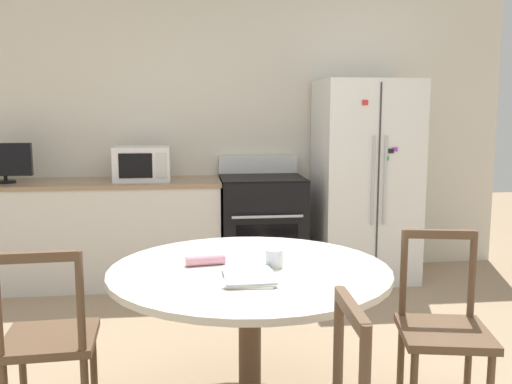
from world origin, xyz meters
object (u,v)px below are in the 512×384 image
(dining_chair_left, at_px, (49,341))
(candle_glass, at_px, (274,259))
(oven_range, at_px, (262,227))
(countertop_tv, at_px, (5,161))
(dining_chair_right, at_px, (443,330))
(microwave, at_px, (142,164))
(refrigerator, at_px, (365,180))

(dining_chair_left, xyz_separation_m, candle_glass, (1.06, 0.00, 0.36))
(oven_range, distance_m, dining_chair_left, 2.62)
(oven_range, relative_size, countertop_tv, 2.47)
(dining_chair_right, xyz_separation_m, candle_glass, (-0.83, 0.10, 0.36))
(microwave, height_order, candle_glass, microwave)
(refrigerator, bearing_deg, countertop_tv, 179.50)
(dining_chair_right, bearing_deg, countertop_tv, -29.24)
(oven_range, relative_size, dining_chair_right, 1.20)
(microwave, height_order, dining_chair_left, microwave)
(refrigerator, xyz_separation_m, dining_chair_left, (-2.22, -2.24, -0.44))
(refrigerator, height_order, dining_chair_right, refrigerator)
(refrigerator, distance_m, oven_range, 1.01)
(refrigerator, relative_size, countertop_tv, 4.02)
(dining_chair_right, relative_size, dining_chair_left, 1.00)
(countertop_tv, xyz_separation_m, dining_chair_right, (2.73, -2.36, -0.65))
(dining_chair_left, distance_m, candle_glass, 1.12)
(refrigerator, xyz_separation_m, candle_glass, (-1.16, -2.23, -0.09))
(refrigerator, height_order, candle_glass, refrigerator)
(refrigerator, distance_m, candle_glass, 2.52)
(refrigerator, height_order, dining_chair_left, refrigerator)
(refrigerator, relative_size, microwave, 3.75)
(dining_chair_right, bearing_deg, oven_range, -64.55)
(countertop_tv, bearing_deg, refrigerator, -0.50)
(countertop_tv, xyz_separation_m, candle_glass, (1.90, -2.26, -0.29))
(refrigerator, height_order, microwave, refrigerator)
(refrigerator, xyz_separation_m, countertop_tv, (-3.06, 0.03, 0.20))
(dining_chair_left, bearing_deg, candle_glass, -2.76)
(countertop_tv, bearing_deg, dining_chair_left, -69.65)
(oven_range, relative_size, candle_glass, 12.46)
(refrigerator, relative_size, dining_chair_left, 1.95)
(refrigerator, relative_size, candle_glass, 20.28)
(candle_glass, bearing_deg, dining_chair_left, -179.75)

